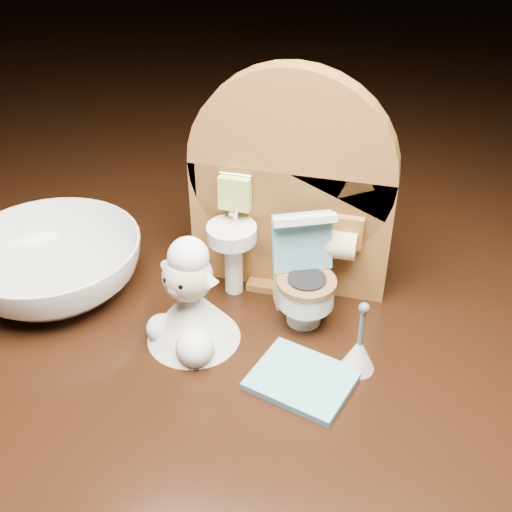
{
  "coord_description": "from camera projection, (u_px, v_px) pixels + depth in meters",
  "views": [
    {
      "loc": [
        0.07,
        -0.28,
        0.27
      ],
      "look_at": [
        -0.01,
        0.02,
        0.05
      ],
      "focal_mm": 45.0,
      "sensor_mm": 36.0,
      "label": 1
    }
  ],
  "objects": [
    {
      "name": "plush_lamb",
      "position": [
        190.0,
        307.0,
        0.38
      ],
      "size": [
        0.06,
        0.06,
        0.07
      ],
      "rotation": [
        0.0,
        0.0,
        -0.33
      ],
      "color": "white",
      "rests_on": "ground"
    },
    {
      "name": "ceramic_bowl",
      "position": [
        53.0,
        265.0,
        0.42
      ],
      "size": [
        0.12,
        0.12,
        0.04
      ],
      "primitive_type": "imported",
      "rotation": [
        0.0,
        0.0,
        -0.02
      ],
      "color": "white",
      "rests_on": "ground"
    },
    {
      "name": "backdrop_panel",
      "position": [
        289.0,
        198.0,
        0.4
      ],
      "size": [
        0.13,
        0.05,
        0.15
      ],
      "color": "#95612C",
      "rests_on": "ground"
    },
    {
      "name": "toilet_brush",
      "position": [
        359.0,
        352.0,
        0.37
      ],
      "size": [
        0.02,
        0.02,
        0.05
      ],
      "color": "white",
      "rests_on": "ground"
    },
    {
      "name": "bath_mat",
      "position": [
        302.0,
        379.0,
        0.36
      ],
      "size": [
        0.07,
        0.06,
        0.0
      ],
      "primitive_type": "cube",
      "rotation": [
        0.0,
        0.0,
        -0.29
      ],
      "color": "#67ACC4",
      "rests_on": "ground"
    },
    {
      "name": "toy_toilet",
      "position": [
        303.0,
        281.0,
        0.4
      ],
      "size": [
        0.04,
        0.05,
        0.07
      ],
      "rotation": [
        0.0,
        0.0,
        0.43
      ],
      "color": "white",
      "rests_on": "ground"
    }
  ]
}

